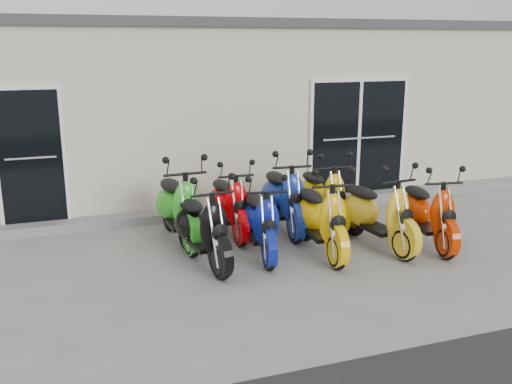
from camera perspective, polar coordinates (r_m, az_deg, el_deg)
ground at (r=8.33m, az=1.37°, el=-5.99°), size 80.00×80.00×0.00m
building at (r=12.86m, az=-6.86°, el=8.60°), size 14.00×6.00×3.20m
roof_cap at (r=12.80m, az=-7.10°, el=16.10°), size 14.20×6.20×0.16m
front_step at (r=10.13m, az=-2.66°, el=-1.77°), size 14.00×0.40×0.15m
door_left at (r=9.62m, az=-21.63°, el=3.58°), size 1.07×0.08×2.22m
door_right at (r=11.00m, az=10.18°, el=5.67°), size 2.02×0.08×2.22m
scooter_front_black at (r=7.71m, az=-5.53°, el=-2.48°), size 0.92×1.90×1.35m
scooter_front_blue at (r=8.01m, az=0.43°, el=-2.05°), size 0.86×1.79×1.27m
scooter_front_orange_a at (r=8.11m, az=6.47°, el=-1.60°), size 0.81×1.89×1.36m
scooter_front_orange_b at (r=8.50m, az=12.11°, el=-1.11°), size 0.86×1.89×1.35m
scooter_front_red at (r=8.78m, az=16.86°, el=-1.09°), size 0.91×1.84×1.30m
scooter_back_green at (r=8.57m, az=-7.79°, el=-0.48°), size 0.81×1.98×1.44m
scooter_back_red at (r=8.88m, az=-2.75°, el=-0.35°), size 0.64×1.74×1.28m
scooter_back_blue at (r=9.06m, az=2.74°, el=0.38°), size 0.85×1.96×1.41m
scooter_back_yellow at (r=9.43m, az=6.68°, el=0.53°), size 0.65×1.77×1.30m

